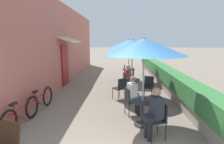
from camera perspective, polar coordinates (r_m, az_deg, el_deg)
name	(u,v)px	position (r m, az deg, el deg)	size (l,w,h in m)	color
cafe_facade_wall	(65,45)	(9.97, -15.21, 8.58)	(0.98, 14.41, 4.20)	#C66B5B
planter_hedge	(161,73)	(9.96, 15.74, -0.44)	(0.60, 13.41, 1.01)	gray
patio_table_near	(142,108)	(4.93, 9.87, -11.54)	(0.70, 0.70, 0.71)	#28282D
patio_umbrella_near	(144,47)	(4.59, 10.50, 8.15)	(2.11, 2.11, 2.42)	#B7B7BC
cafe_chair_near_left	(130,99)	(5.49, 5.96, -8.90)	(0.51, 0.51, 0.87)	#232328
seated_patron_near_left	(134,94)	(5.47, 7.08, -7.08)	(0.48, 0.43, 1.25)	#23232D
cafe_chair_near_right	(158,117)	(4.40, 14.86, -14.13)	(0.51, 0.51, 0.87)	#232328
seated_patron_near_right	(154,111)	(4.28, 13.65, -12.30)	(0.48, 0.43, 1.25)	#23232D
coffee_cup_near	(148,100)	(4.81, 11.80, -8.80)	(0.07, 0.07, 0.09)	#B73D3D
patio_table_mid	(132,85)	(7.39, 6.41, -4.11)	(0.70, 0.70, 0.71)	#28282D
patio_umbrella_mid	(132,45)	(7.16, 6.67, 8.91)	(2.11, 2.11, 2.42)	#B7B7BC
cafe_chair_mid_left	(126,80)	(8.02, 4.70, -2.75)	(0.46, 0.46, 0.87)	#232328
seated_patron_mid_left	(129,77)	(8.01, 5.50, -1.53)	(0.45, 0.39, 1.25)	#23232D
cafe_chair_mid_right	(120,87)	(6.88, 2.69, -4.91)	(0.56, 0.56, 0.87)	#232328
cafe_chair_mid_back	(148,85)	(7.30, 11.81, -4.22)	(0.51, 0.51, 0.87)	#232328
patio_table_far	(128,73)	(10.06, 5.41, -0.27)	(0.70, 0.70, 0.71)	#28282D
patio_umbrella_far	(129,43)	(9.90, 5.57, 9.25)	(2.11, 2.11, 2.42)	#B7B7BC
cafe_chair_far_left	(126,70)	(10.73, 4.64, 0.54)	(0.42, 0.42, 0.87)	#232328
cafe_chair_far_right	(131,75)	(9.39, 6.29, -0.87)	(0.42, 0.42, 0.87)	#232328
bicycle_leaning	(21,113)	(5.49, -27.49, -11.93)	(0.16, 1.70, 0.75)	black
bicycle_second	(40,101)	(6.29, -22.32, -8.66)	(0.14, 1.72, 0.77)	black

